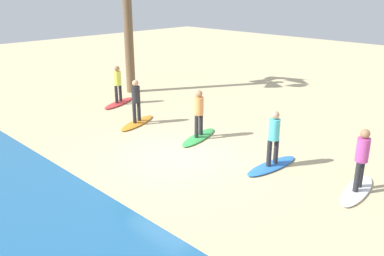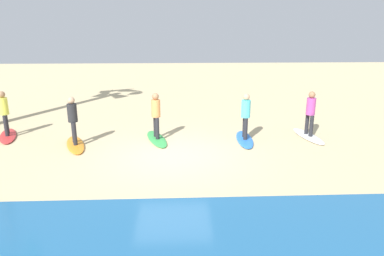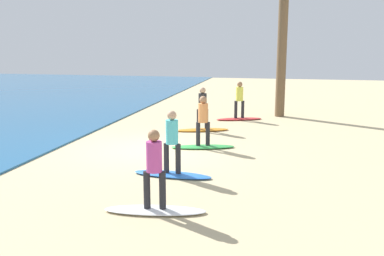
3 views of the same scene
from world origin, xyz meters
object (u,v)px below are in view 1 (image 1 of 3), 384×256
surfer_white (362,155)px  surfer_green (199,110)px  surfboard_white (357,190)px  surfboard_red (119,103)px  surfboard_green (199,137)px  surfer_blue (274,134)px  surfboard_orange (137,123)px  surfer_red (118,81)px  surfer_orange (136,98)px  surfboard_blue (272,166)px

surfer_white → surfer_green: 5.64m
surfboard_white → surfboard_red: size_ratio=1.00×
surfboard_green → surfer_blue: bearing=70.8°
surfboard_orange → surfboard_green: bearing=81.1°
surfboard_green → surfer_red: size_ratio=1.28×
surfer_white → surfer_orange: bearing=4.2°
surfboard_white → surfboard_green: bearing=-97.5°
surfer_green → surfboard_red: (5.59, -0.60, -0.99)m
surfer_white → surfer_green: same height
surfer_white → surfboard_green: (5.64, 0.07, -0.99)m
surfer_blue → surfer_orange: bearing=3.3°
surfer_green → surfboard_green: bearing=0.0°
surfboard_red → surfer_red: 0.99m
surfer_red → surfboard_white: bearing=177.3°
surfboard_white → surfboard_red: 11.24m
surfer_orange → surfer_red: bearing=-22.3°
surfer_green → surfboard_orange: bearing=11.1°
surfboard_green → surfer_orange: 3.00m
surfer_white → surfboard_green: bearing=0.7°
surfboard_blue → surfer_green: (3.19, -0.20, 0.99)m
surfboard_red → surfer_red: (0.00, 0.00, 0.99)m
surfboard_blue → surfer_red: bearing=-91.5°
surfboard_white → surfboard_red: (11.22, -0.53, 0.00)m
surfer_white → surfer_orange: size_ratio=1.00×
surfer_orange → surfer_red: size_ratio=1.00×
surfboard_blue → surfboard_orange: (5.97, 0.34, 0.00)m
surfboard_blue → surfboard_orange: 5.98m
surfer_blue → surfer_white: bearing=-173.5°
surfer_white → surfboard_red: 11.28m
surfer_white → surfer_blue: size_ratio=1.00×
surfer_green → surfer_red: (5.59, -0.60, 0.00)m
surfer_blue → surfer_orange: size_ratio=1.00×
surfer_blue → surfboard_red: bearing=-5.3°
surfer_white → surfer_red: (11.22, -0.53, 0.00)m
surfboard_orange → surfer_red: surfer_red is taller
surfboard_white → surfer_red: surfer_red is taller
surfer_orange → surfboard_white: bearing=-175.8°
surfboard_blue → surfboard_red: same height
surfer_green → surfer_orange: same height
surfer_white → surfer_orange: 8.44m
surfboard_blue → surfer_orange: size_ratio=1.28×
surfboard_white → surfboard_blue: size_ratio=1.00×
surfer_green → surfboard_red: surfer_green is taller
surfboard_green → surfer_red: 5.71m
surfer_green → surfboard_orange: size_ratio=0.78×
surfboard_blue → surfer_white: bearing=100.2°
surfboard_green → surfboard_orange: bearing=-94.4°
surfboard_orange → surfer_red: bearing=-132.3°
surfboard_red → surfer_blue: bearing=63.1°
surfboard_blue → surfer_blue: 0.99m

